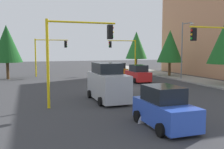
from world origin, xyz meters
The scene contains 15 objects.
ground_plane centered at (0.00, 0.00, 0.00)m, with size 120.00×120.00×0.00m, color #353538.
sidewalk_kerb centered at (-5.00, 10.50, 0.07)m, with size 80.00×4.00×0.15m, color gray.
lane_arrow_near centered at (11.51, -3.00, 0.01)m, with size 2.40×1.10×1.10m.
traffic_signal_far_left centered at (-14.00, 5.63, 3.72)m, with size 0.36×4.59×5.23m.
traffic_signal_near_right centered at (6.00, -5.69, 4.00)m, with size 0.36×4.59×5.65m.
traffic_signal_near_left centered at (6.00, 5.69, 3.98)m, with size 0.36×4.59×5.61m.
traffic_signal_far_right centered at (-14.00, -5.62, 3.71)m, with size 0.36×4.59×5.22m.
street_lamp_curbside centered at (-3.61, 9.20, 4.35)m, with size 2.15×0.28×7.00m.
tree_opposite_side centered at (-12.00, -11.00, 4.46)m, with size 3.74×3.74×6.81m.
tree_roadside_far centered at (-18.00, 9.50, 4.48)m, with size 3.75×3.75×6.84m.
tree_roadside_mid centered at (-8.00, 10.00, 4.19)m, with size 3.52×3.52×6.40m.
delivery_van_silver centered at (4.97, -3.20, 1.28)m, with size 4.80×2.22×2.77m.
car_red centered at (-4.24, 3.48, 0.90)m, with size 3.80×2.09×1.98m.
car_orange centered at (-9.80, 3.00, 0.90)m, with size 4.05×1.92×1.98m.
car_blue centered at (11.81, -2.53, 0.90)m, with size 3.82×2.02×1.98m.
Camera 1 is at (22.33, -8.82, 3.75)m, focal length 40.45 mm.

